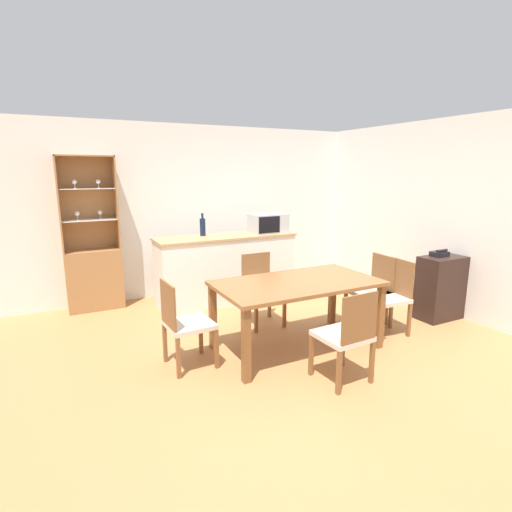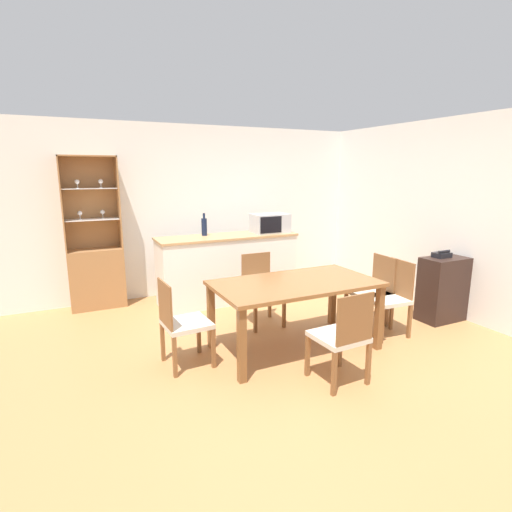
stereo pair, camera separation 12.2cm
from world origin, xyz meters
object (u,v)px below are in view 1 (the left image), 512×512
Objects in this scene: dining_chair_head_far at (262,289)px; microwave at (268,223)px; dining_chair_head_near at (346,336)px; dining_chair_side_right_near at (389,297)px; dining_table at (297,289)px; telephone at (440,254)px; side_cabinet at (440,288)px; dining_chair_side_left_far at (185,323)px; dining_chair_side_right_far at (372,290)px; wine_bottle at (203,227)px; display_cabinet at (93,266)px.

microwave reaches higher than dining_chair_head_far.
dining_chair_side_right_near is at bearing 26.39° from dining_chair_head_near.
dining_chair_head_far is at bearing 89.96° from dining_table.
dining_chair_head_near is 4.15× the size of telephone.
side_cabinet is (2.12, 0.70, -0.03)m from dining_chair_head_near.
dining_chair_side_left_far is at bearing 176.59° from telephone.
telephone is at bearing -52.19° from microwave.
dining_table is at bearing 87.62° from dining_chair_head_near.
dining_table is at bearing 87.21° from dining_chair_side_right_near.
microwave is at bearing 73.55° from dining_chair_head_near.
dining_chair_head_near is 2.76m from microwave.
dining_chair_side_right_far is at bearing 166.10° from side_cabinet.
dining_chair_head_far is 1.37m from wine_bottle.
dining_chair_head_near is 1.51m from dining_chair_side_left_far.
telephone is at bearing 127.68° from side_cabinet.
dining_table is 1.97× the size of dining_chair_head_near.
dining_chair_side_right_near is at bearing -177.38° from dining_chair_side_right_far.
display_cabinet is at bearing 54.07° from dining_chair_side_right_near.
dining_chair_head_near is 1.63× the size of microwave.
microwave is (1.83, 1.67, 0.67)m from dining_chair_side_left_far.
dining_chair_side_right_far is at bearing 4.12° from dining_chair_side_right_near.
dining_chair_head_near is at bearing 48.20° from dining_chair_side_left_far.
display_cabinet is at bearing 167.45° from microwave.
dining_chair_side_left_far and dining_chair_head_far have the same top height.
dining_chair_side_left_far is at bearing 29.83° from dining_chair_head_far.
dining_chair_side_right_near is 2.67m from wine_bottle.
dining_chair_side_left_far is 1.63× the size of microwave.
dining_table is (1.78, -2.35, 0.06)m from display_cabinet.
dining_chair_head_far is (-0.00, 1.59, 0.00)m from dining_chair_head_near.
display_cabinet is 3.87m from dining_chair_side_right_near.
dining_chair_head_far is (-1.18, 0.94, 0.00)m from dining_chair_side_right_near.
side_cabinet is (2.12, -0.09, -0.25)m from dining_table.
dining_chair_side_right_near is at bearing 79.66° from dining_chair_side_left_far.
microwave reaches higher than dining_table.
display_cabinet is at bearing 55.91° from dining_chair_side_right_far.
wine_bottle is (-0.33, 1.95, 0.45)m from dining_table.
side_cabinet is at bearing -52.32° from telephone.
display_cabinet is 1.21× the size of dining_table.
wine_bottle is at bearing -15.33° from display_cabinet.
dining_chair_side_right_far is at bearing 167.88° from telephone.
dining_chair_side_right_far is (2.96, -2.21, -0.16)m from display_cabinet.
microwave is 0.66× the size of side_cabinet.
wine_bottle reaches higher than telephone.
dining_chair_side_right_near is 0.28m from dining_chair_side_right_far.
wine_bottle reaches higher than dining_chair_side_left_far.
dining_chair_head_far is at bearing 115.54° from dining_chair_side_left_far.
telephone reaches higher than dining_chair_side_left_far.
wine_bottle reaches higher than microwave.
microwave is at bearing 20.40° from dining_chair_side_right_far.
side_cabinet is (1.48, -1.90, -0.70)m from microwave.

